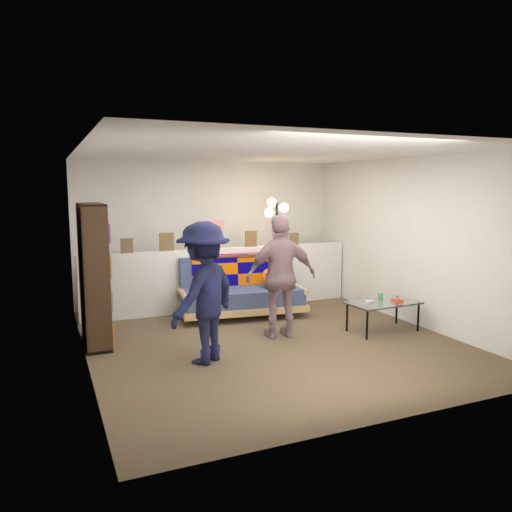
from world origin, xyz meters
The scene contains 10 objects.
ground centered at (0.00, 0.00, 0.00)m, with size 5.00×5.00×0.00m, color brown.
room_shell centered at (0.00, 0.47, 1.67)m, with size 4.60×5.05×2.45m.
half_wall_ledge centered at (0.00, 1.80, 0.50)m, with size 4.45×0.15×1.00m, color silver.
ledge_decor centered at (-0.23, 1.78, 1.18)m, with size 2.97×0.02×0.45m.
futon_sofa centered at (0.14, 1.29, 0.38)m, with size 1.98×1.11×0.81m.
bookshelf centered at (-2.08, 0.68, 0.83)m, with size 0.30×0.89×1.78m.
coffee_table centered at (1.61, -0.28, 0.38)m, with size 1.01×0.59×0.51m.
floor_lamp centered at (0.80, 1.48, 1.28)m, with size 0.42×0.35×1.80m.
person_left centered at (-1.01, -0.47, 0.80)m, with size 1.03×0.59×1.60m, color black.
person_right centered at (0.21, 0.05, 0.81)m, with size 0.95×0.40×1.62m, color #C07C88.
Camera 1 is at (-2.62, -5.74, 1.98)m, focal length 35.00 mm.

